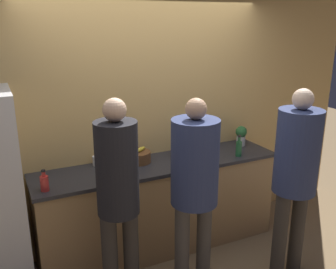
{
  "coord_description": "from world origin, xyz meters",
  "views": [
    {
      "loc": [
        -1.44,
        -2.85,
        2.32
      ],
      "look_at": [
        0.0,
        0.14,
        1.3
      ],
      "focal_mm": 40.0,
      "sensor_mm": 36.0,
      "label": 1
    }
  ],
  "objects_px": {
    "person_right": "(296,167)",
    "bottle_dark": "(175,149)",
    "bottle_green": "(239,148)",
    "potted_plant": "(241,135)",
    "fruit_bowl": "(138,157)",
    "cup_white": "(97,161)",
    "person_left": "(118,190)",
    "person_center": "(195,177)",
    "bottle_red": "(44,183)",
    "utensil_crock": "(209,140)"
  },
  "relations": [
    {
      "from": "bottle_red",
      "to": "bottle_green",
      "type": "height_order",
      "value": "bottle_green"
    },
    {
      "from": "person_right",
      "to": "fruit_bowl",
      "type": "height_order",
      "value": "person_right"
    },
    {
      "from": "utensil_crock",
      "to": "bottle_red",
      "type": "distance_m",
      "value": 1.88
    },
    {
      "from": "utensil_crock",
      "to": "potted_plant",
      "type": "distance_m",
      "value": 0.37
    },
    {
      "from": "bottle_red",
      "to": "bottle_green",
      "type": "bearing_deg",
      "value": -0.37
    },
    {
      "from": "potted_plant",
      "to": "person_left",
      "type": "bearing_deg",
      "value": -157.08
    },
    {
      "from": "person_left",
      "to": "bottle_dark",
      "type": "distance_m",
      "value": 1.12
    },
    {
      "from": "fruit_bowl",
      "to": "bottle_dark",
      "type": "distance_m",
      "value": 0.41
    },
    {
      "from": "person_center",
      "to": "potted_plant",
      "type": "bearing_deg",
      "value": 36.95
    },
    {
      "from": "potted_plant",
      "to": "bottle_green",
      "type": "bearing_deg",
      "value": -129.55
    },
    {
      "from": "person_right",
      "to": "bottle_red",
      "type": "relative_size",
      "value": 9.54
    },
    {
      "from": "person_left",
      "to": "potted_plant",
      "type": "bearing_deg",
      "value": 22.92
    },
    {
      "from": "person_left",
      "to": "bottle_dark",
      "type": "bearing_deg",
      "value": 39.98
    },
    {
      "from": "bottle_green",
      "to": "bottle_dark",
      "type": "distance_m",
      "value": 0.67
    },
    {
      "from": "fruit_bowl",
      "to": "cup_white",
      "type": "relative_size",
      "value": 2.8
    },
    {
      "from": "person_left",
      "to": "potted_plant",
      "type": "relative_size",
      "value": 7.92
    },
    {
      "from": "person_left",
      "to": "cup_white",
      "type": "distance_m",
      "value": 0.83
    },
    {
      "from": "utensil_crock",
      "to": "bottle_dark",
      "type": "xyz_separation_m",
      "value": [
        -0.49,
        -0.11,
        0.0
      ]
    },
    {
      "from": "person_center",
      "to": "utensil_crock",
      "type": "distance_m",
      "value": 1.15
    },
    {
      "from": "person_center",
      "to": "cup_white",
      "type": "relative_size",
      "value": 18.53
    },
    {
      "from": "bottle_dark",
      "to": "bottle_red",
      "type": "bearing_deg",
      "value": -168.65
    },
    {
      "from": "person_right",
      "to": "fruit_bowl",
      "type": "relative_size",
      "value": 6.79
    },
    {
      "from": "person_center",
      "to": "bottle_red",
      "type": "distance_m",
      "value": 1.25
    },
    {
      "from": "fruit_bowl",
      "to": "bottle_green",
      "type": "relative_size",
      "value": 1.16
    },
    {
      "from": "bottle_dark",
      "to": "cup_white",
      "type": "distance_m",
      "value": 0.81
    },
    {
      "from": "person_left",
      "to": "potted_plant",
      "type": "height_order",
      "value": "person_left"
    },
    {
      "from": "cup_white",
      "to": "potted_plant",
      "type": "relative_size",
      "value": 0.42
    },
    {
      "from": "bottle_green",
      "to": "fruit_bowl",
      "type": "bearing_deg",
      "value": 163.68
    },
    {
      "from": "person_left",
      "to": "person_center",
      "type": "height_order",
      "value": "person_left"
    },
    {
      "from": "person_right",
      "to": "bottle_green",
      "type": "relative_size",
      "value": 7.86
    },
    {
      "from": "person_center",
      "to": "potted_plant",
      "type": "xyz_separation_m",
      "value": [
        1.05,
        0.79,
        0.01
      ]
    },
    {
      "from": "person_right",
      "to": "fruit_bowl",
      "type": "xyz_separation_m",
      "value": [
        -1.08,
        1.04,
        -0.08
      ]
    },
    {
      "from": "person_left",
      "to": "bottle_green",
      "type": "bearing_deg",
      "value": 16.58
    },
    {
      "from": "bottle_dark",
      "to": "potted_plant",
      "type": "distance_m",
      "value": 0.84
    },
    {
      "from": "person_right",
      "to": "bottle_dark",
      "type": "xyz_separation_m",
      "value": [
        -0.67,
        1.03,
        -0.05
      ]
    },
    {
      "from": "person_center",
      "to": "bottle_green",
      "type": "height_order",
      "value": "person_center"
    },
    {
      "from": "cup_white",
      "to": "potted_plant",
      "type": "distance_m",
      "value": 1.65
    },
    {
      "from": "person_left",
      "to": "fruit_bowl",
      "type": "xyz_separation_m",
      "value": [
        0.45,
        0.73,
        -0.04
      ]
    },
    {
      "from": "bottle_green",
      "to": "potted_plant",
      "type": "distance_m",
      "value": 0.37
    },
    {
      "from": "bottle_red",
      "to": "potted_plant",
      "type": "bearing_deg",
      "value": 7.0
    },
    {
      "from": "utensil_crock",
      "to": "bottle_dark",
      "type": "bearing_deg",
      "value": -167.52
    },
    {
      "from": "cup_white",
      "to": "fruit_bowl",
      "type": "bearing_deg",
      "value": -12.55
    },
    {
      "from": "bottle_red",
      "to": "fruit_bowl",
      "type": "bearing_deg",
      "value": 16.8
    },
    {
      "from": "fruit_bowl",
      "to": "cup_white",
      "type": "distance_m",
      "value": 0.41
    },
    {
      "from": "fruit_bowl",
      "to": "potted_plant",
      "type": "distance_m",
      "value": 1.25
    },
    {
      "from": "bottle_green",
      "to": "cup_white",
      "type": "height_order",
      "value": "bottle_green"
    },
    {
      "from": "person_left",
      "to": "bottle_red",
      "type": "distance_m",
      "value": 0.67
    },
    {
      "from": "bottle_red",
      "to": "potted_plant",
      "type": "distance_m",
      "value": 2.21
    },
    {
      "from": "bottle_dark",
      "to": "person_right",
      "type": "bearing_deg",
      "value": -56.71
    },
    {
      "from": "person_right",
      "to": "bottle_green",
      "type": "xyz_separation_m",
      "value": [
        -0.07,
        0.74,
        -0.04
      ]
    }
  ]
}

